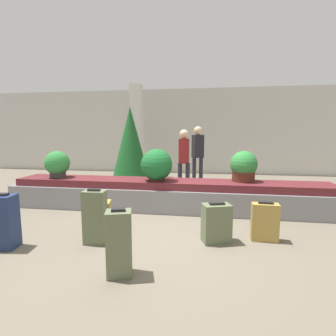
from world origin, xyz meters
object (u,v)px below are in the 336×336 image
Objects in this scene: pillar at (137,131)px; suitcase_5 at (100,217)px; potted_plant_2 at (244,167)px; suitcase_0 at (119,243)px; suitcase_4 at (216,223)px; suitcase_1 at (3,222)px; suitcase_2 at (265,222)px; suitcase_3 at (95,217)px; traveler_0 at (184,156)px; traveler_1 at (198,150)px; potted_plant_0 at (57,164)px; decorated_tree at (131,145)px; potted_plant_1 at (157,165)px.

pillar is 5.50m from suitcase_5.
pillar is 4.95m from potted_plant_2.
suitcase_4 is (1.06, 1.06, -0.09)m from suitcase_0.
suitcase_2 is at bearing 4.86° from suitcase_1.
suitcase_5 is 2.89m from potted_plant_2.
suitcase_1 is 3.63m from suitcase_2.
suitcase_3 is 0.48× the size of traveler_0.
suitcase_5 is 0.30× the size of traveler_1.
decorated_tree is (1.02, 1.98, 0.34)m from potted_plant_0.
traveler_1 reaches higher than suitcase_1.
suitcase_4 is 0.91× the size of potted_plant_1.
potted_plant_1 reaches higher than suitcase_4.
suitcase_0 is at bearing -21.25° from suitcase_1.
suitcase_3 is 0.44m from suitcase_5.
potted_plant_1 is (1.51, -3.92, -0.69)m from pillar.
potted_plant_2 is (-0.14, 1.49, 0.61)m from suitcase_2.
suitcase_0 is at bearing -75.97° from pillar.
decorated_tree is at bearing 74.53° from suitcase_1.
traveler_0 is at bearing 134.52° from potted_plant_2.
suitcase_0 reaches higher than suitcase_4.
suitcase_3 is 1.71m from suitcase_4.
suitcase_0 is 1.36m from suitcase_5.
suitcase_1 is at bearing -97.33° from decorated_tree.
traveler_1 reaches higher than potted_plant_0.
potted_plant_2 is 0.35× the size of traveler_1.
suitcase_3 is at bearing -47.35° from potted_plant_0.
potted_plant_1 is (1.69, 2.07, 0.54)m from suitcase_1.
suitcase_2 is 0.35× the size of traveler_0.
suitcase_4 is 0.34× the size of traveler_1.
suitcase_0 is 1.25× the size of potted_plant_2.
potted_plant_1 is (2.18, -0.05, 0.02)m from potted_plant_0.
potted_plant_2 is at bearing 37.97° from suitcase_3.
traveler_1 is 1.94m from decorated_tree.
pillar is 6.13m from suitcase_1.
suitcase_0 is 1.31× the size of suitcase_2.
potted_plant_0 is 2.99m from traveler_0.
suitcase_5 is 3.16m from traveler_0.
suitcase_3 is at bearing -138.61° from potted_plant_2.
pillar reaches higher than suitcase_1.
potted_plant_1 reaches higher than suitcase_3.
potted_plant_2 is (3.40, 2.30, 0.52)m from suitcase_1.
decorated_tree is at bearing 133.66° from suitcase_2.
suitcase_1 is at bearing -158.90° from suitcase_5.
suitcase_5 is 0.87× the size of potted_plant_2.
traveler_0 reaches higher than potted_plant_0.
suitcase_5 is at bearing 26.81° from suitcase_1.
suitcase_4 is 0.26× the size of decorated_tree.
pillar is 4.00m from potted_plant_0.
pillar is at bearing 96.44° from suitcase_3.
suitcase_0 is 0.33× the size of decorated_tree.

